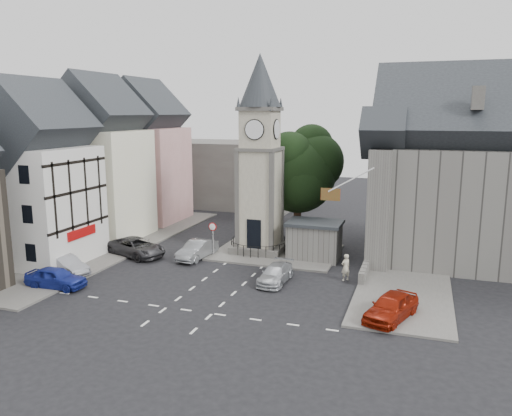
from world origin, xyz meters
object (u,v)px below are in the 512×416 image
(car_east_red, at_px, (391,307))
(pedestrian, at_px, (346,267))
(car_west_blue, at_px, (56,278))
(clock_tower, at_px, (260,156))
(stone_shelter, at_px, (315,240))

(car_east_red, bearing_deg, pedestrian, 140.78)
(car_west_blue, bearing_deg, pedestrian, -69.20)
(clock_tower, bearing_deg, pedestrian, -32.20)
(clock_tower, distance_m, car_east_red, 17.52)
(clock_tower, relative_size, car_east_red, 3.58)
(stone_shelter, distance_m, pedestrian, 5.59)
(clock_tower, bearing_deg, stone_shelter, -5.84)
(clock_tower, height_order, car_west_blue, clock_tower)
(clock_tower, xyz_separation_m, pedestrian, (8.00, -5.04, -7.16))
(pedestrian, bearing_deg, car_east_red, 75.86)
(clock_tower, relative_size, car_west_blue, 3.88)
(clock_tower, relative_size, stone_shelter, 3.78)
(stone_shelter, height_order, pedestrian, stone_shelter)
(clock_tower, bearing_deg, car_west_blue, -128.65)
(stone_shelter, distance_m, car_east_red, 12.48)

